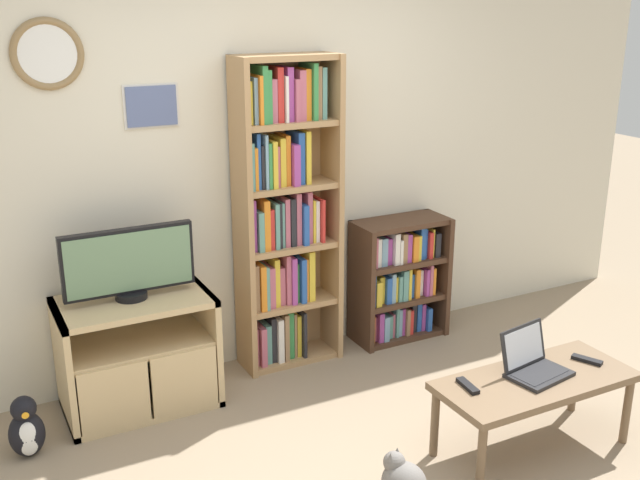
% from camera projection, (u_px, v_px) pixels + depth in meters
% --- Properties ---
extents(wall_back, '(6.31, 0.09, 2.60)m').
position_uv_depth(wall_back, '(249.00, 163.00, 4.64)').
color(wall_back, beige).
rests_on(wall_back, ground_plane).
extents(tv_stand, '(0.86, 0.51, 0.67)m').
position_uv_depth(tv_stand, '(138.00, 354.00, 4.29)').
color(tv_stand, tan).
rests_on(tv_stand, ground_plane).
extents(television, '(0.73, 0.18, 0.41)m').
position_uv_depth(television, '(129.00, 263.00, 4.15)').
color(television, black).
rests_on(television, tv_stand).
extents(bookshelf_tall, '(0.65, 0.28, 1.97)m').
position_uv_depth(bookshelf_tall, '(282.00, 215.00, 4.66)').
color(bookshelf_tall, tan).
rests_on(bookshelf_tall, ground_plane).
extents(bookshelf_short, '(0.66, 0.32, 0.85)m').
position_uv_depth(bookshelf_short, '(396.00, 279.00, 5.19)').
color(bookshelf_short, '#472D1E').
rests_on(bookshelf_short, ground_plane).
extents(coffee_table, '(1.06, 0.46, 0.42)m').
position_uv_depth(coffee_table, '(535.00, 386.00, 3.86)').
color(coffee_table, brown).
rests_on(coffee_table, ground_plane).
extents(laptop, '(0.36, 0.31, 0.24)m').
position_uv_depth(laptop, '(533.00, 362.00, 3.88)').
color(laptop, '#232326').
rests_on(laptop, coffee_table).
extents(remote_near_laptop, '(0.06, 0.16, 0.02)m').
position_uv_depth(remote_near_laptop, '(468.00, 386.00, 3.75)').
color(remote_near_laptop, black).
rests_on(remote_near_laptop, coffee_table).
extents(remote_far_from_laptop, '(0.11, 0.16, 0.02)m').
position_uv_depth(remote_far_from_laptop, '(587.00, 360.00, 4.02)').
color(remote_far_from_laptop, black).
rests_on(remote_far_from_laptop, coffee_table).
extents(cat, '(0.38, 0.41, 0.25)m').
position_uv_depth(cat, '(403.00, 480.00, 3.54)').
color(cat, slate).
rests_on(cat, ground_plane).
extents(penguin_figurine, '(0.18, 0.16, 0.34)m').
position_uv_depth(penguin_figurine, '(26.00, 429.00, 3.87)').
color(penguin_figurine, black).
rests_on(penguin_figurine, ground_plane).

